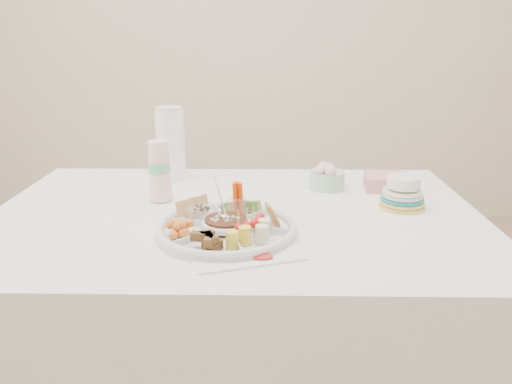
{
  "coord_description": "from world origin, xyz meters",
  "views": [
    {
      "loc": [
        0.09,
        -1.45,
        1.29
      ],
      "look_at": [
        0.07,
        -0.07,
        0.85
      ],
      "focal_mm": 35.0,
      "sensor_mm": 36.0,
      "label": 1
    }
  ],
  "objects_px": {
    "dining_table": "(236,319)",
    "party_tray": "(226,226)",
    "plate_stack": "(403,193)",
    "thermos": "(171,143)"
  },
  "relations": [
    {
      "from": "party_tray",
      "to": "dining_table",
      "type": "bearing_deg",
      "value": 85.6
    },
    {
      "from": "party_tray",
      "to": "plate_stack",
      "type": "bearing_deg",
      "value": 23.17
    },
    {
      "from": "dining_table",
      "to": "plate_stack",
      "type": "height_order",
      "value": "plate_stack"
    },
    {
      "from": "dining_table",
      "to": "plate_stack",
      "type": "relative_size",
      "value": 10.44
    },
    {
      "from": "dining_table",
      "to": "party_tray",
      "type": "xyz_separation_m",
      "value": [
        -0.01,
        -0.17,
        0.4
      ]
    },
    {
      "from": "dining_table",
      "to": "thermos",
      "type": "height_order",
      "value": "thermos"
    },
    {
      "from": "dining_table",
      "to": "party_tray",
      "type": "distance_m",
      "value": 0.44
    },
    {
      "from": "plate_stack",
      "to": "thermos",
      "type": "bearing_deg",
      "value": 158.39
    },
    {
      "from": "dining_table",
      "to": "thermos",
      "type": "bearing_deg",
      "value": 125.04
    },
    {
      "from": "plate_stack",
      "to": "party_tray",
      "type": "bearing_deg",
      "value": -156.83
    }
  ]
}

